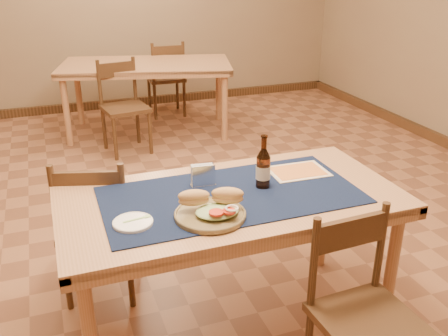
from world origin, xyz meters
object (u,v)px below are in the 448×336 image
object	(u,v)px
chair_main_near	(363,312)
beer_bottle	(263,168)
main_table	(231,211)
back_table	(146,71)
chair_main_far	(98,224)
sandwich_plate	(212,210)
napkin_holder	(203,176)

from	to	relation	value
chair_main_near	beer_bottle	distance (m)	0.78
main_table	back_table	world-z (taller)	same
chair_main_far	sandwich_plate	world-z (taller)	sandwich_plate
beer_bottle	napkin_holder	world-z (taller)	beer_bottle
chair_main_far	sandwich_plate	bearing A→B (deg)	-56.86
sandwich_plate	beer_bottle	size ratio (longest dim) A/B	1.19
chair_main_near	napkin_holder	world-z (taller)	napkin_holder
beer_bottle	napkin_holder	distance (m)	0.29
chair_main_far	chair_main_near	bearing A→B (deg)	-49.68
main_table	sandwich_plate	world-z (taller)	sandwich_plate
chair_main_near	sandwich_plate	xyz separation A→B (m)	(-0.50, 0.44, 0.35)
back_table	napkin_holder	distance (m)	3.08
main_table	chair_main_near	size ratio (longest dim) A/B	1.89
back_table	chair_main_near	xyz separation A→B (m)	(0.09, -3.81, -0.23)
chair_main_near	beer_bottle	size ratio (longest dim) A/B	3.23
chair_main_near	napkin_holder	bearing A→B (deg)	120.37
sandwich_plate	beer_bottle	world-z (taller)	beer_bottle
beer_bottle	chair_main_near	bearing A→B (deg)	-74.57
back_table	chair_main_far	distance (m)	2.85
napkin_holder	chair_main_far	bearing A→B (deg)	144.87
chair_main_near	napkin_holder	distance (m)	0.95
chair_main_near	beer_bottle	bearing A→B (deg)	105.43
main_table	back_table	size ratio (longest dim) A/B	0.84
chair_main_far	napkin_holder	world-z (taller)	napkin_holder
chair_main_far	beer_bottle	size ratio (longest dim) A/B	3.27
chair_main_near	sandwich_plate	bearing A→B (deg)	138.77
back_table	beer_bottle	world-z (taller)	beer_bottle
main_table	napkin_holder	bearing A→B (deg)	122.88
chair_main_far	beer_bottle	xyz separation A→B (m)	(0.76, -0.46, 0.41)
main_table	chair_main_far	world-z (taller)	chair_main_far
sandwich_plate	napkin_holder	world-z (taller)	sandwich_plate
back_table	sandwich_plate	size ratio (longest dim) A/B	6.08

